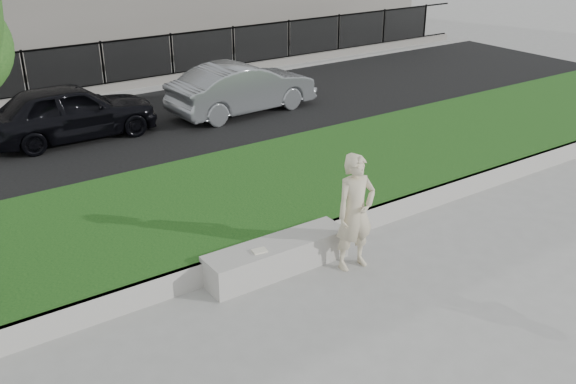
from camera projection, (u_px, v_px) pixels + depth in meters
ground at (295, 298)px, 9.22m from camera, size 90.00×90.00×0.00m
grass_bank at (198, 211)px, 11.39m from camera, size 34.00×4.00×0.40m
grass_kerb at (256, 256)px, 9.92m from camera, size 34.00×0.08×0.40m
street at (94, 137)px, 15.60m from camera, size 34.00×7.00×0.04m
far_pavement at (42, 95)px, 18.96m from camera, size 34.00×3.00×0.12m
iron_fence at (49, 86)px, 18.01m from camera, size 32.00×0.30×1.50m
stone_bench at (277, 256)px, 9.84m from camera, size 2.35×0.59×0.48m
man at (355, 212)px, 9.68m from camera, size 0.71×0.50×1.86m
book at (259, 251)px, 9.48m from camera, size 0.23×0.18×0.02m
car_dark at (71, 111)px, 15.17m from camera, size 4.01×1.67×1.36m
car_silver at (243, 88)px, 17.15m from camera, size 4.16×1.70×1.34m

